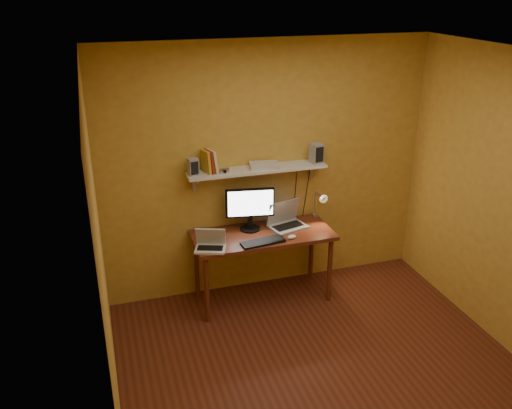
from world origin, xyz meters
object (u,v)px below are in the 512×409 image
object	(u,v)px
monitor	(250,207)
shelf_camera	(224,171)
desk_lamp	(320,202)
laptop	(286,220)
router	(264,165)
desk	(263,241)
keyboard	(263,242)
netbook	(210,243)
wall_shelf	(257,170)
speaker_left	(193,167)
mouse	(292,237)
speaker_right	(316,153)

from	to	relation	value
monitor	shelf_camera	distance (m)	0.48
desk_lamp	laptop	bearing A→B (deg)	-175.19
desk_lamp	router	xyz separation A→B (m)	(-0.59, 0.06, 0.44)
desk	laptop	size ratio (longest dim) A/B	3.35
router	laptop	bearing A→B (deg)	-24.78
keyboard	desk_lamp	bearing A→B (deg)	17.50
shelf_camera	netbook	bearing A→B (deg)	-126.94
wall_shelf	speaker_left	bearing A→B (deg)	-179.11
desk	router	xyz separation A→B (m)	(0.07, 0.19, 0.73)
desk	desk_lamp	bearing A→B (deg)	10.81
keyboard	mouse	distance (m)	0.30
speaker_right	shelf_camera	distance (m)	0.97
mouse	speaker_left	world-z (taller)	speaker_left
laptop	desk_lamp	world-z (taller)	desk_lamp
netbook	router	distance (m)	0.94
laptop	speaker_left	xyz separation A→B (m)	(-0.92, 0.09, 0.64)
monitor	mouse	bearing A→B (deg)	-34.78
router	speaker_left	bearing A→B (deg)	-179.63
speaker_left	shelf_camera	xyz separation A→B (m)	(0.29, -0.05, -0.05)
wall_shelf	keyboard	distance (m)	0.72
netbook	mouse	distance (m)	0.81
desk	mouse	xyz separation A→B (m)	(0.24, -0.19, 0.10)
monitor	laptop	distance (m)	0.41
keyboard	shelf_camera	distance (m)	0.78
netbook	speaker_right	bearing A→B (deg)	35.83
desk	mouse	bearing A→B (deg)	-38.71
mouse	keyboard	bearing A→B (deg)	166.46
laptop	speaker_right	bearing A→B (deg)	-0.14
netbook	speaker_left	xyz separation A→B (m)	(-0.07, 0.35, 0.65)
monitor	speaker_right	world-z (taller)	speaker_right
laptop	router	xyz separation A→B (m)	(-0.21, 0.09, 0.58)
desk	keyboard	xyz separation A→B (m)	(-0.06, -0.20, 0.10)
speaker_right	router	bearing A→B (deg)	168.25
laptop	mouse	size ratio (longest dim) A/B	4.63
netbook	speaker_right	xyz separation A→B (m)	(1.19, 0.35, 0.67)
netbook	desk_lamp	world-z (taller)	desk_lamp
speaker_left	desk_lamp	bearing A→B (deg)	-13.28
router	speaker_right	bearing A→B (deg)	-0.77
speaker_left	netbook	bearing A→B (deg)	-89.51
shelf_camera	router	distance (m)	0.42
wall_shelf	desk_lamp	distance (m)	0.77
netbook	shelf_camera	xyz separation A→B (m)	(0.22, 0.30, 0.60)
mouse	desk_lamp	bearing A→B (deg)	21.11
monitor	laptop	size ratio (longest dim) A/B	1.16
desk	keyboard	size ratio (longest dim) A/B	3.28
monitor	desk_lamp	size ratio (longest dim) A/B	1.30
desk	laptop	distance (m)	0.33
desk	shelf_camera	distance (m)	0.83
desk	desk_lamp	world-z (taller)	desk_lamp
desk	shelf_camera	xyz separation A→B (m)	(-0.35, 0.13, 0.74)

